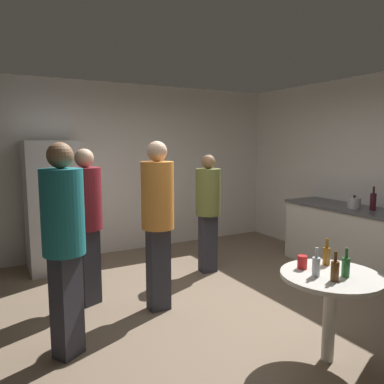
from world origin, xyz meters
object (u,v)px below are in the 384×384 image
(kettle, at_px, (354,203))
(person_in_olive_shirt, at_px, (208,204))
(beer_bottle_brown, at_px, (335,270))
(person_in_maroon_shirt, at_px, (86,215))
(refrigerator, at_px, (53,206))
(foreground_table, at_px, (331,287))
(beer_bottle_green, at_px, (346,266))
(beer_bottle_amber, at_px, (327,255))
(plastic_cup_red, at_px, (302,262))
(person_in_orange_shirt, at_px, (158,212))
(beer_bottle_clear, at_px, (316,266))
(wine_bottle_on_counter, at_px, (373,201))
(person_in_teal_shirt, at_px, (64,234))

(kettle, distance_m, person_in_olive_shirt, 1.96)
(beer_bottle_brown, bearing_deg, person_in_maroon_shirt, 121.75)
(refrigerator, distance_m, foreground_table, 3.79)
(foreground_table, bearing_deg, beer_bottle_green, -61.62)
(refrigerator, bearing_deg, beer_bottle_amber, -62.32)
(refrigerator, bearing_deg, person_in_olive_shirt, -31.69)
(foreground_table, relative_size, plastic_cup_red, 7.27)
(foreground_table, bearing_deg, person_in_orange_shirt, 117.69)
(foreground_table, xyz_separation_m, beer_bottle_green, (0.05, -0.09, 0.19))
(beer_bottle_clear, bearing_deg, wine_bottle_on_counter, 26.10)
(plastic_cup_red, xyz_separation_m, person_in_teal_shirt, (-1.74, 0.90, 0.26))
(refrigerator, xyz_separation_m, wine_bottle_on_counter, (3.59, -2.35, 0.12))
(beer_bottle_brown, xyz_separation_m, beer_bottle_green, (0.15, 0.02, 0.00))
(person_in_orange_shirt, bearing_deg, person_in_maroon_shirt, -128.34)
(beer_bottle_brown, bearing_deg, wine_bottle_on_counter, 29.57)
(refrigerator, distance_m, beer_bottle_amber, 3.68)
(refrigerator, height_order, foreground_table, refrigerator)
(wine_bottle_on_counter, bearing_deg, beer_bottle_green, -149.08)
(plastic_cup_red, xyz_separation_m, person_in_maroon_shirt, (-1.33, 1.84, 0.21))
(foreground_table, height_order, beer_bottle_amber, beer_bottle_amber)
(foreground_table, relative_size, person_in_teal_shirt, 0.45)
(beer_bottle_clear, bearing_deg, person_in_maroon_shirt, 122.60)
(beer_bottle_amber, bearing_deg, beer_bottle_brown, -129.56)
(foreground_table, distance_m, person_in_orange_shirt, 1.81)
(beer_bottle_clear, height_order, plastic_cup_red, beer_bottle_clear)
(beer_bottle_green, relative_size, person_in_orange_shirt, 0.13)
(foreground_table, distance_m, plastic_cup_red, 0.29)
(wine_bottle_on_counter, height_order, beer_bottle_amber, wine_bottle_on_counter)
(wine_bottle_on_counter, distance_m, person_in_orange_shirt, 2.88)
(beer_bottle_brown, xyz_separation_m, person_in_orange_shirt, (-0.72, 1.67, 0.24))
(wine_bottle_on_counter, height_order, person_in_orange_shirt, person_in_orange_shirt)
(refrigerator, xyz_separation_m, beer_bottle_clear, (1.42, -3.41, -0.08))
(beer_bottle_brown, distance_m, person_in_teal_shirt, 2.14)
(person_in_orange_shirt, xyz_separation_m, person_in_olive_shirt, (1.08, 0.76, -0.11))
(person_in_maroon_shirt, bearing_deg, refrigerator, 163.77)
(wine_bottle_on_counter, bearing_deg, beer_bottle_brown, -150.43)
(foreground_table, distance_m, beer_bottle_green, 0.22)
(beer_bottle_clear, bearing_deg, person_in_olive_shirt, 79.92)
(plastic_cup_red, xyz_separation_m, person_in_orange_shirt, (-0.71, 1.34, 0.26))
(kettle, relative_size, person_in_teal_shirt, 0.14)
(person_in_teal_shirt, bearing_deg, beer_bottle_brown, 22.93)
(beer_bottle_amber, bearing_deg, beer_bottle_green, -109.25)
(person_in_maroon_shirt, bearing_deg, beer_bottle_amber, 18.74)
(wine_bottle_on_counter, distance_m, beer_bottle_clear, 2.43)
(refrigerator, relative_size, beer_bottle_clear, 7.83)
(plastic_cup_red, bearing_deg, beer_bottle_green, -62.94)
(kettle, height_order, wine_bottle_on_counter, wine_bottle_on_counter)
(person_in_teal_shirt, bearing_deg, kettle, 60.97)
(beer_bottle_green, height_order, plastic_cup_red, beer_bottle_green)
(kettle, height_order, beer_bottle_amber, kettle)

